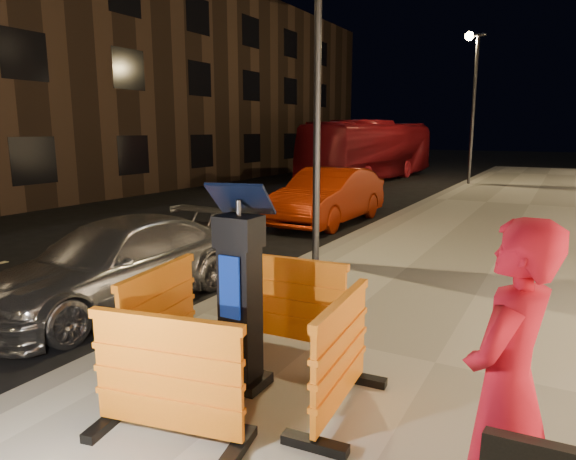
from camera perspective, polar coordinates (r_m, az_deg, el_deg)
The scene contains 14 objects.
ground_plane at distance 6.69m, azimuth -10.34°, elevation -10.11°, with size 120.00×120.00×0.00m, color black.
sidewalk at distance 5.43m, azimuth 16.01°, elevation -14.69°, with size 6.00×60.00×0.15m, color gray.
kerb at distance 6.66m, azimuth -10.36°, elevation -9.51°, with size 0.30×60.00×0.15m, color slate.
parking_kiosk at distance 4.49m, azimuth -5.35°, elevation -6.96°, with size 0.54×0.54×1.72m, color black.
barrier_front at distance 3.95m, azimuth -13.28°, elevation -15.83°, with size 1.23×0.51×0.96m, color orange.
barrier_back at distance 5.39m, azimuth 0.44°, elevation -8.08°, with size 1.23×0.51×0.96m, color orange.
barrier_kerbside at distance 5.18m, azimuth -14.13°, elevation -9.21°, with size 1.23×0.51×0.96m, color orange.
barrier_bldgside at distance 4.21m, azimuth 5.86°, elevation -13.81°, with size 1.23×0.51×0.96m, color orange.
car_silver at distance 7.60m, azimuth -18.32°, elevation -7.88°, with size 1.64×4.03×1.17m, color #ABABB0.
car_red at distance 13.46m, azimuth 4.49°, elevation 0.77°, with size 1.51×4.32×1.42m, color #992007.
bus_doubledecker at distance 25.58m, azimuth 9.10°, elevation 5.55°, with size 2.38×10.19×2.84m, color maroon.
man at distance 3.04m, azimuth 23.15°, elevation -15.88°, with size 0.67×0.44×1.83m, color #B60F24.
street_lamp_mid at distance 8.69m, azimuth 3.29°, elevation 16.02°, with size 0.12×0.12×6.00m, color #3F3F44.
street_lamp_far at distance 23.13m, azimuth 19.89°, elevation 12.29°, with size 0.12×0.12×6.00m, color #3F3F44.
Camera 1 is at (3.98, -4.81, 2.39)m, focal length 32.00 mm.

